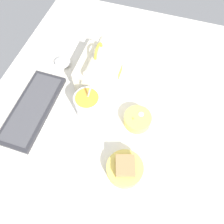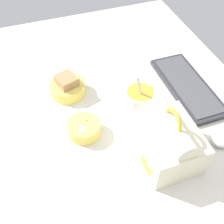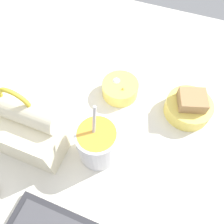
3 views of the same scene
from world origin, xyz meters
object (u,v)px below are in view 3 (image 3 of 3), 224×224
Objects in this scene: soup_cup at (98,143)px; bento_bowl_snacks at (120,89)px; lunch_bag at (29,121)px; bento_bowl_sandwich at (189,107)px.

soup_cup is 19.85cm from bento_bowl_snacks.
lunch_bag is 26.77cm from bento_bowl_snacks.
soup_cup is 1.43× the size of bento_bowl_sandwich.
lunch_bag is 1.56× the size of bento_bowl_sandwich.
bento_bowl_snacks is at bearing 1.92° from bento_bowl_sandwich.
lunch_bag is at bearing 52.35° from bento_bowl_snacks.
lunch_bag is 1.09× the size of soup_cup.
lunch_bag is 17.67cm from soup_cup.
bento_bowl_sandwich is at bearing -149.08° from lunch_bag.
bento_bowl_sandwich is 19.88cm from bento_bowl_snacks.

